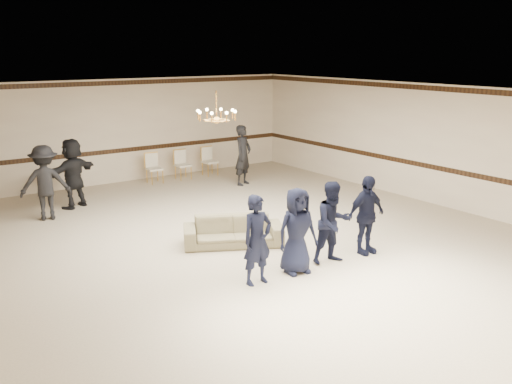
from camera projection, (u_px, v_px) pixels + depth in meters
room at (242, 170)px, 12.01m from camera, size 12.01×14.01×3.21m
chair_rail at (118, 151)px, 17.71m from camera, size 12.00×0.02×0.14m
crown_molding at (114, 83)px, 17.20m from camera, size 12.00×0.02×0.14m
chandelier at (216, 105)px, 12.49m from camera, size 0.94×0.94×0.89m
boy_a at (257, 240)px, 10.02m from camera, size 0.60×0.40×1.63m
boy_b at (297, 231)px, 10.52m from camera, size 0.86×0.62×1.63m
boy_c at (333, 223)px, 11.02m from camera, size 0.87×0.72×1.63m
boy_d at (366, 215)px, 11.52m from camera, size 0.96×0.40×1.63m
settee at (233, 231)px, 12.13m from camera, size 2.24×1.68×0.61m
adult_left at (45, 183)px, 13.83m from camera, size 1.33×0.97×1.84m
adult_mid at (73, 173)px, 14.89m from camera, size 1.78×1.22×1.84m
adult_right at (243, 155)px, 17.40m from camera, size 0.80×0.69×1.84m
banquet_chair_left at (154, 169)px, 17.70m from camera, size 0.49×0.49×0.93m
banquet_chair_mid at (183, 165)px, 18.25m from camera, size 0.46×0.46×0.93m
banquet_chair_right at (210, 161)px, 18.81m from camera, size 0.48×0.48×0.93m
console_table at (55, 183)px, 16.21m from camera, size 0.89×0.39×0.74m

